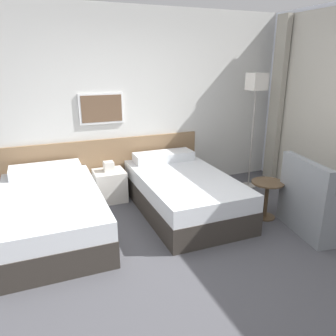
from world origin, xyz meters
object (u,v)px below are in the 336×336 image
object	(u,v)px
bed_near_door	(52,213)
bed_near_window	(183,192)
side_table	(267,193)
armchair	(322,207)
nightstand	(110,185)
floor_lamp	(256,92)

from	to	relation	value
bed_near_door	bed_near_window	bearing A→B (deg)	0.00
side_table	armchair	distance (m)	0.67
bed_near_door	side_table	world-z (taller)	bed_near_door
nightstand	floor_lamp	xyz separation A→B (m)	(2.22, -0.29, 1.28)
bed_near_window	side_table	distance (m)	1.10
side_table	armchair	xyz separation A→B (m)	(0.41, -0.52, -0.05)
bed_near_window	side_table	bearing A→B (deg)	-34.06
nightstand	armchair	distance (m)	2.84
armchair	side_table	bearing A→B (deg)	47.32
armchair	nightstand	bearing A→B (deg)	58.94
nightstand	floor_lamp	distance (m)	2.58
armchair	bed_near_window	bearing A→B (deg)	58.58
floor_lamp	armchair	world-z (taller)	floor_lamp
floor_lamp	armchair	xyz separation A→B (m)	(-0.06, -1.55, -1.22)
nightstand	bed_near_door	bearing A→B (deg)	-140.06
nightstand	side_table	xyz separation A→B (m)	(1.75, -1.32, 0.11)
floor_lamp	nightstand	bearing A→B (deg)	172.49
armchair	floor_lamp	bearing A→B (deg)	7.11
floor_lamp	side_table	distance (m)	1.63
floor_lamp	side_table	xyz separation A→B (m)	(-0.47, -1.03, -1.17)
bed_near_door	armchair	xyz separation A→B (m)	(3.01, -1.14, 0.03)
bed_near_door	nightstand	world-z (taller)	bed_near_door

